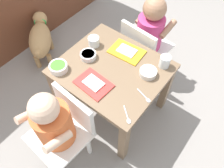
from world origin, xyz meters
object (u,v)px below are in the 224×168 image
at_px(seated_child_left, 56,124).
at_px(spoon_by_right_tray, 127,117).
at_px(cereal_bowl_right_side, 88,55).
at_px(veggie_bowl_near, 148,72).
at_px(water_cup_right, 165,62).
at_px(spoon_by_left_tray, 145,97).
at_px(food_tray_left, 94,84).
at_px(water_cup_left, 94,42).
at_px(seated_child_right, 149,32).
at_px(food_tray_right, 127,51).
at_px(dog, 40,38).
at_px(dining_table, 112,76).
at_px(cereal_bowl_left_side, 58,67).

bearing_deg(seated_child_left, spoon_by_right_tray, -49.32).
distance_m(cereal_bowl_right_side, veggie_bowl_near, 0.35).
relative_size(water_cup_right, spoon_by_right_tray, 0.82).
relative_size(spoon_by_left_tray, spoon_by_right_tray, 1.15).
relative_size(food_tray_left, veggie_bowl_near, 2.07).
distance_m(water_cup_left, spoon_by_left_tray, 0.46).
relative_size(seated_child_right, water_cup_left, 9.57).
height_order(cereal_bowl_right_side, veggie_bowl_near, veggie_bowl_near).
height_order(seated_child_right, food_tray_right, seated_child_right).
relative_size(water_cup_right, cereal_bowl_right_side, 0.76).
bearing_deg(dog, water_cup_right, -82.27).
xyz_separation_m(seated_child_left, food_tray_left, (0.27, -0.01, 0.05)).
bearing_deg(dining_table, food_tray_right, 2.62).
distance_m(food_tray_right, cereal_bowl_right_side, 0.22).
distance_m(food_tray_right, veggie_bowl_near, 0.20).
xyz_separation_m(seated_child_left, cereal_bowl_right_side, (0.40, 0.14, 0.06)).
distance_m(seated_child_left, water_cup_left, 0.53).
distance_m(dining_table, water_cup_left, 0.23).
distance_m(dining_table, cereal_bowl_right_side, 0.18).
distance_m(dining_table, seated_child_left, 0.42).
bearing_deg(cereal_bowl_left_side, water_cup_right, -49.15).
xyz_separation_m(seated_child_right, veggie_bowl_near, (-0.34, -0.20, 0.05)).
xyz_separation_m(cereal_bowl_right_side, cereal_bowl_left_side, (-0.17, 0.07, 0.00)).
bearing_deg(water_cup_right, dining_table, 131.32).
relative_size(dog, cereal_bowl_right_side, 4.18).
distance_m(cereal_bowl_left_side, spoon_by_left_tray, 0.49).
bearing_deg(food_tray_right, dog, 96.79).
bearing_deg(spoon_by_right_tray, food_tray_left, 79.65).
height_order(water_cup_left, cereal_bowl_left_side, water_cup_left).
height_order(seated_child_left, seated_child_right, same).
bearing_deg(water_cup_left, water_cup_right, -74.48).
xyz_separation_m(dining_table, veggie_bowl_near, (0.08, -0.18, 0.09)).
height_order(dog, cereal_bowl_left_side, cereal_bowl_left_side).
bearing_deg(spoon_by_left_tray, cereal_bowl_left_side, 106.51).
height_order(seated_child_left, dog, seated_child_left).
height_order(seated_child_left, water_cup_right, seated_child_left).
height_order(food_tray_left, veggie_bowl_near, veggie_bowl_near).
height_order(seated_child_left, water_cup_left, seated_child_left).
relative_size(dining_table, water_cup_left, 8.73).
bearing_deg(cereal_bowl_right_side, veggie_bowl_near, -72.96).
distance_m(seated_child_right, veggie_bowl_near, 0.39).
bearing_deg(water_cup_right, cereal_bowl_right_side, 119.45).
height_order(cereal_bowl_right_side, spoon_by_right_tray, cereal_bowl_right_side).
xyz_separation_m(water_cup_right, spoon_by_right_tray, (-0.38, -0.03, -0.03)).
bearing_deg(spoon_by_left_tray, dog, 83.83).
relative_size(dog, water_cup_right, 5.48).
xyz_separation_m(cereal_bowl_left_side, spoon_by_right_tray, (-0.00, -0.46, -0.02)).
xyz_separation_m(food_tray_left, veggie_bowl_near, (0.23, -0.19, 0.01)).
xyz_separation_m(seated_child_right, water_cup_right, (-0.23, -0.23, 0.07)).
bearing_deg(food_tray_left, dog, 74.48).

